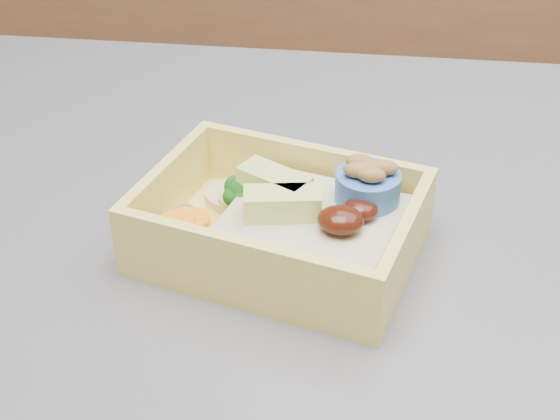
# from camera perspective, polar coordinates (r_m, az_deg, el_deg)

# --- Properties ---
(bento_box) EXTENTS (0.18, 0.15, 0.06)m
(bento_box) POSITION_cam_1_polar(r_m,az_deg,el_deg) (0.47, 0.64, -1.10)
(bento_box) COLOR #F0DB63
(bento_box) RESTS_ON island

